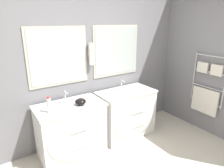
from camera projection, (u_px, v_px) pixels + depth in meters
wall_back at (85, 63)px, 3.17m from camera, size 5.34×0.16×2.60m
wall_right at (209, 60)px, 3.43m from camera, size 0.13×3.46×2.60m
vanity_left at (72, 131)px, 2.92m from camera, size 0.97×0.61×0.81m
vanity_right at (127, 114)px, 3.45m from camera, size 0.97×0.61×0.81m
faucet_left at (65, 97)px, 2.90m from camera, size 0.17×0.11×0.17m
faucet_right at (122, 85)px, 3.44m from camera, size 0.17×0.11×0.17m
toiletry_bottle at (49, 105)px, 2.56m from camera, size 0.05×0.05×0.22m
amenity_bowl at (81, 102)px, 2.81m from camera, size 0.16×0.16×0.09m
soap_dish at (117, 95)px, 3.12m from camera, size 0.09×0.06×0.04m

